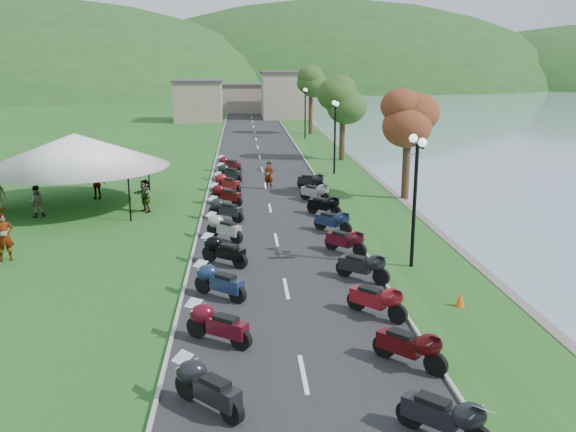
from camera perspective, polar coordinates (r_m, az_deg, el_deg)
name	(u,v)px	position (r m, az deg, el deg)	size (l,w,h in m)	color
road	(262,170)	(44.60, -2.43, 4.35)	(7.00, 120.00, 0.02)	#272729
hills_backdrop	(245,85)	(204.06, -4.02, 12.13)	(360.00, 120.00, 76.00)	#285621
far_building	(237,98)	(89.06, -4.78, 10.92)	(18.00, 16.00, 5.00)	gray
moto_row_left	(221,266)	(22.15, -6.32, -4.68)	(2.60, 46.69, 1.10)	#331411
moto_row_right	(352,253)	(23.63, 6.00, -3.45)	(2.60, 31.10, 1.10)	#331411
vendor_tent_main	(77,171)	(34.72, -19.11, 4.04)	(6.55, 6.55, 4.00)	white
tree_lakeside	(408,134)	(35.19, 11.13, 7.54)	(2.69, 2.69, 7.47)	#375A22
pedestrian_a	(7,260)	(26.81, -24.80, -3.80)	(0.71, 0.52, 1.95)	slate
pedestrian_b	(38,217)	(33.53, -22.38, -0.10)	(0.80, 0.44, 1.64)	slate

